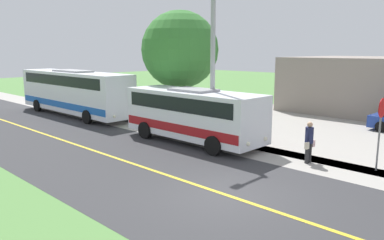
% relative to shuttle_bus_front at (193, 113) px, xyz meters
% --- Properties ---
extents(ground_plane, '(120.00, 120.00, 0.00)m').
position_rel_shuttle_bus_front_xyz_m(ground_plane, '(4.51, 5.82, -1.52)').
color(ground_plane, '#548442').
extents(road_surface, '(8.00, 100.00, 0.01)m').
position_rel_shuttle_bus_front_xyz_m(road_surface, '(4.51, 5.82, -1.52)').
color(road_surface, '#333335').
rests_on(road_surface, ground).
extents(sidewalk, '(2.40, 100.00, 0.01)m').
position_rel_shuttle_bus_front_xyz_m(sidewalk, '(-0.69, 5.82, -1.52)').
color(sidewalk, '#9E9991').
rests_on(sidewalk, ground).
extents(road_centre_line, '(0.16, 100.00, 0.00)m').
position_rel_shuttle_bus_front_xyz_m(road_centre_line, '(4.51, 5.82, -1.51)').
color(road_centre_line, gold).
rests_on(road_centre_line, ground).
extents(shuttle_bus_front, '(2.67, 7.89, 2.76)m').
position_rel_shuttle_bus_front_xyz_m(shuttle_bus_front, '(0.00, 0.00, 0.00)').
color(shuttle_bus_front, white).
rests_on(shuttle_bus_front, ground).
extents(transit_bus_rear, '(2.55, 11.83, 3.26)m').
position_rel_shuttle_bus_front_xyz_m(transit_bus_rear, '(0.06, -11.88, 0.26)').
color(transit_bus_rear, white).
rests_on(transit_bus_rear, ground).
extents(pedestrian_with_bags, '(0.72, 0.34, 1.76)m').
position_rel_shuttle_bus_front_xyz_m(pedestrian_with_bags, '(-0.71, 6.01, -0.58)').
color(pedestrian_with_bags, '#262628').
rests_on(pedestrian_with_bags, ground).
extents(stop_sign, '(0.76, 0.07, 2.88)m').
position_rel_shuttle_bus_front_xyz_m(stop_sign, '(-1.59, 8.45, 0.44)').
color(stop_sign, slate).
rests_on(stop_sign, ground).
extents(street_light_pole, '(1.97, 0.24, 8.01)m').
position_rel_shuttle_bus_front_xyz_m(street_light_pole, '(-0.37, 0.85, 2.89)').
color(street_light_pole, '#9E9EA3').
rests_on(street_light_pole, ground).
extents(tree_curbside, '(4.79, 4.79, 7.08)m').
position_rel_shuttle_bus_front_xyz_m(tree_curbside, '(-2.89, -3.92, 3.15)').
color(tree_curbside, brown).
rests_on(tree_curbside, ground).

